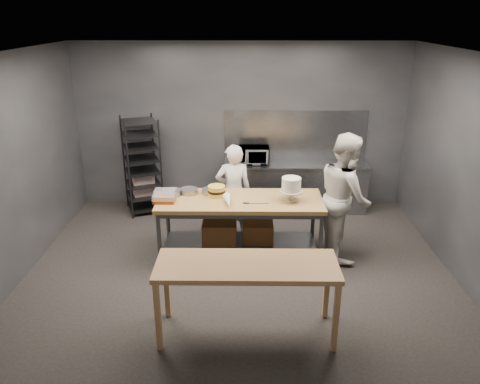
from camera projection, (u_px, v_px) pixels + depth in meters
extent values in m
plane|color=black|center=(239.00, 268.00, 6.76)|extent=(6.00, 6.00, 0.00)
cube|color=#4C4F54|center=(241.00, 126.00, 8.55)|extent=(6.00, 0.04, 3.00)
cube|color=olive|center=(240.00, 201.00, 6.80)|extent=(2.40, 0.90, 0.06)
cube|color=#47494C|center=(240.00, 243.00, 7.05)|extent=(2.25, 0.75, 0.03)
cylinder|color=#47494C|center=(159.00, 241.00, 6.61)|extent=(0.06, 0.06, 0.86)
cylinder|color=#47494C|center=(168.00, 218.00, 7.34)|extent=(0.06, 0.06, 0.86)
cylinder|color=#47494C|center=(320.00, 242.00, 6.59)|extent=(0.06, 0.06, 0.86)
cylinder|color=#47494C|center=(313.00, 219.00, 7.31)|extent=(0.06, 0.06, 0.86)
cube|color=brown|center=(220.00, 233.00, 6.96)|extent=(0.50, 0.40, 0.35)
cube|color=brown|center=(258.00, 231.00, 7.05)|extent=(0.45, 0.38, 0.30)
cube|color=brown|center=(247.00, 266.00, 5.10)|extent=(2.00, 0.70, 0.06)
cube|color=brown|center=(158.00, 317.00, 4.99)|extent=(0.06, 0.06, 0.84)
cube|color=brown|center=(167.00, 286.00, 5.55)|extent=(0.06, 0.06, 0.84)
cube|color=brown|center=(336.00, 318.00, 4.97)|extent=(0.06, 0.06, 0.84)
cube|color=brown|center=(327.00, 287.00, 5.53)|extent=(0.06, 0.06, 0.84)
cube|color=slate|center=(296.00, 164.00, 8.46)|extent=(2.60, 0.60, 0.04)
cube|color=slate|center=(295.00, 188.00, 8.62)|extent=(2.56, 0.56, 0.86)
cube|color=slate|center=(295.00, 135.00, 8.57)|extent=(2.60, 0.02, 0.90)
cube|color=black|center=(142.00, 165.00, 8.42)|extent=(0.80, 0.82, 1.75)
cube|color=silver|center=(144.00, 183.00, 8.54)|extent=(0.44, 0.36, 0.45)
imported|color=white|center=(233.00, 192.00, 7.45)|extent=(0.61, 0.44, 1.56)
imported|color=silver|center=(345.00, 196.00, 6.83)|extent=(0.78, 0.97, 1.88)
imported|color=black|center=(254.00, 155.00, 8.41)|extent=(0.54, 0.37, 0.30)
cylinder|color=#BCB297|center=(291.00, 200.00, 6.72)|extent=(0.20, 0.20, 0.02)
cylinder|color=#BCB297|center=(291.00, 196.00, 6.69)|extent=(0.06, 0.06, 0.12)
cylinder|color=#BCB297|center=(291.00, 191.00, 6.67)|extent=(0.34, 0.34, 0.02)
cylinder|color=white|center=(291.00, 184.00, 6.63)|extent=(0.27, 0.27, 0.19)
cylinder|color=#FADC4F|center=(217.00, 194.00, 6.89)|extent=(0.25, 0.25, 0.06)
cylinder|color=black|center=(217.00, 191.00, 6.87)|extent=(0.25, 0.25, 0.04)
cylinder|color=#FADC4F|center=(217.00, 188.00, 6.85)|extent=(0.25, 0.25, 0.06)
cylinder|color=gray|center=(189.00, 191.00, 6.98)|extent=(0.26, 0.26, 0.07)
cylinder|color=gray|center=(210.00, 191.00, 6.99)|extent=(0.24, 0.24, 0.07)
cylinder|color=gray|center=(171.00, 193.00, 6.92)|extent=(0.29, 0.29, 0.07)
cone|color=white|center=(228.00, 201.00, 6.55)|extent=(0.17, 0.39, 0.12)
cube|color=slate|center=(259.00, 204.00, 6.62)|extent=(0.28, 0.02, 0.00)
cube|color=black|center=(246.00, 203.00, 6.62)|extent=(0.09, 0.02, 0.02)
cube|color=#9C501F|center=(164.00, 200.00, 6.67)|extent=(0.30, 0.20, 0.05)
cube|color=silver|center=(164.00, 197.00, 6.65)|extent=(0.31, 0.21, 0.06)
cube|color=#9C501F|center=(165.00, 195.00, 6.86)|extent=(0.30, 0.20, 0.05)
cube|color=silver|center=(165.00, 192.00, 6.84)|extent=(0.31, 0.21, 0.06)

